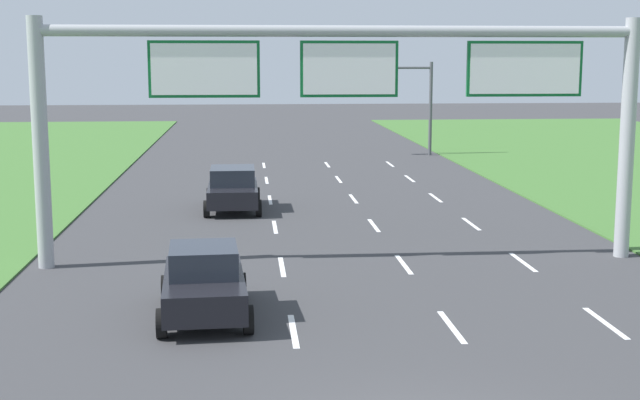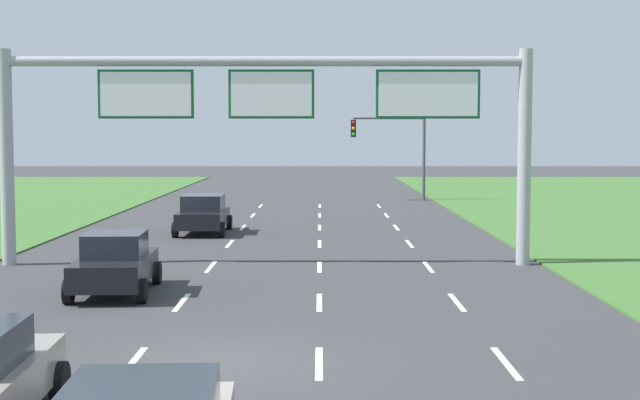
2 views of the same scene
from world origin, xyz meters
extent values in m
cube|color=white|center=(-1.75, 6.00, 0.00)|extent=(0.14, 2.40, 0.01)
cube|color=white|center=(-1.75, 12.00, 0.00)|extent=(0.14, 2.40, 0.01)
cube|color=white|center=(-1.75, 18.00, 0.00)|extent=(0.14, 2.40, 0.01)
cube|color=white|center=(-1.75, 24.00, 0.00)|extent=(0.14, 2.40, 0.01)
cube|color=white|center=(-1.75, 30.00, 0.00)|extent=(0.14, 2.40, 0.01)
cube|color=white|center=(-1.75, 36.00, 0.00)|extent=(0.14, 2.40, 0.01)
cube|color=white|center=(1.75, 6.00, 0.00)|extent=(0.14, 2.40, 0.01)
cube|color=white|center=(1.75, 12.00, 0.00)|extent=(0.14, 2.40, 0.01)
cube|color=white|center=(1.75, 18.00, 0.00)|extent=(0.14, 2.40, 0.01)
cube|color=white|center=(1.75, 24.00, 0.00)|extent=(0.14, 2.40, 0.01)
cube|color=white|center=(1.75, 30.00, 0.00)|extent=(0.14, 2.40, 0.01)
cube|color=white|center=(1.75, 36.00, 0.00)|extent=(0.14, 2.40, 0.01)
cube|color=white|center=(5.25, 6.00, 0.00)|extent=(0.14, 2.40, 0.01)
cube|color=white|center=(5.25, 12.00, 0.00)|extent=(0.14, 2.40, 0.01)
cube|color=white|center=(5.25, 18.00, 0.00)|extent=(0.14, 2.40, 0.01)
cube|color=white|center=(5.25, 24.00, 0.00)|extent=(0.14, 2.40, 0.01)
cube|color=white|center=(5.25, 30.00, 0.00)|extent=(0.14, 2.40, 0.01)
cube|color=white|center=(5.25, 36.00, 0.00)|extent=(0.14, 2.40, 0.01)
cube|color=black|center=(-3.72, 7.26, 0.66)|extent=(2.01, 4.10, 0.68)
cube|color=#232833|center=(-3.72, 7.31, 1.32)|extent=(1.62, 1.90, 0.64)
cylinder|color=black|center=(-4.72, 8.66, 0.32)|extent=(0.25, 0.65, 0.64)
cylinder|color=black|center=(-2.88, 8.76, 0.32)|extent=(0.25, 0.65, 0.64)
cylinder|color=black|center=(-4.56, 5.75, 0.32)|extent=(0.25, 0.65, 0.64)
cylinder|color=black|center=(-2.73, 5.85, 0.32)|extent=(0.25, 0.65, 0.64)
cube|color=black|center=(-3.25, 21.70, 0.66)|extent=(1.91, 4.29, 0.68)
cube|color=#232833|center=(-3.25, 21.76, 1.33)|extent=(1.70, 2.18, 0.66)
cylinder|color=black|center=(-4.22, 23.29, 0.32)|extent=(0.22, 0.64, 0.64)
cylinder|color=black|center=(-2.30, 23.30, 0.32)|extent=(0.22, 0.64, 0.64)
cylinder|color=black|center=(-4.21, 20.11, 0.32)|extent=(0.22, 0.64, 0.64)
cylinder|color=black|center=(-2.28, 20.12, 0.32)|extent=(0.22, 0.64, 0.64)
cylinder|color=#9EA0A5|center=(-8.40, 12.50, 3.50)|extent=(0.44, 0.44, 7.00)
cylinder|color=#9EA0A5|center=(8.40, 12.50, 3.50)|extent=(0.44, 0.44, 7.00)
cylinder|color=#9EA0A5|center=(0.00, 12.50, 6.60)|extent=(16.80, 0.32, 0.32)
cube|color=#0C5B28|center=(-3.85, 12.50, 5.55)|extent=(3.08, 0.12, 1.58)
cube|color=white|center=(-3.85, 12.44, 5.55)|extent=(2.92, 0.01, 1.42)
cube|color=#0C5B28|center=(0.20, 12.50, 5.55)|extent=(2.77, 0.12, 1.58)
cube|color=white|center=(0.20, 12.44, 5.55)|extent=(2.61, 0.01, 1.42)
cube|color=#0C5B28|center=(5.25, 12.50, 5.55)|extent=(3.35, 0.12, 1.58)
cube|color=white|center=(5.25, 12.44, 5.55)|extent=(3.19, 0.01, 1.42)
cylinder|color=#47494F|center=(8.39, 40.35, 2.80)|extent=(0.20, 0.20, 5.60)
cylinder|color=#47494F|center=(6.14, 40.35, 5.25)|extent=(4.50, 0.14, 0.14)
cube|color=black|center=(3.89, 40.35, 4.60)|extent=(0.32, 0.36, 1.10)
sphere|color=red|center=(3.89, 40.15, 4.97)|extent=(0.22, 0.22, 0.22)
sphere|color=orange|center=(3.89, 40.15, 4.60)|extent=(0.22, 0.22, 0.22)
sphere|color=green|center=(3.89, 40.15, 4.23)|extent=(0.22, 0.22, 0.22)
camera|label=1|loc=(-2.73, -12.64, 5.89)|focal=50.00mm
camera|label=2|loc=(1.77, -16.37, 4.29)|focal=50.00mm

